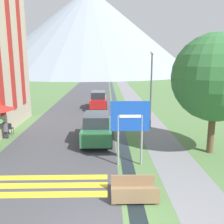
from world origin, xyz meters
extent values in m
plane|color=#517542|center=(0.00, 20.00, 0.00)|extent=(160.00, 160.00, 0.00)
cube|color=#424247|center=(-2.50, 30.00, 0.00)|extent=(6.40, 60.00, 0.01)
cube|color=slate|center=(3.60, 30.00, 0.00)|extent=(2.20, 60.00, 0.01)
cube|color=black|center=(1.20, 30.00, 0.00)|extent=(0.60, 60.00, 0.00)
cube|color=yellow|center=(-2.50, 2.31, 0.01)|extent=(5.44, 0.44, 0.01)
cube|color=yellow|center=(-2.50, 3.01, 0.01)|extent=(5.44, 0.44, 0.01)
cube|color=yellow|center=(-2.50, 3.71, 0.01)|extent=(5.44, 0.44, 0.01)
cone|color=gray|center=(-5.65, 86.45, 14.69)|extent=(73.58, 73.58, 29.38)
cube|color=maroon|center=(-6.59, 12.00, 5.71)|extent=(0.06, 0.70, 8.57)
cube|color=maroon|center=(-6.59, 14.16, 5.71)|extent=(0.06, 0.70, 8.57)
cylinder|color=gray|center=(0.74, 5.00, 1.24)|extent=(0.10, 0.10, 2.48)
cylinder|color=gray|center=(1.87, 5.00, 1.24)|extent=(0.10, 0.10, 2.48)
cube|color=#1947B7|center=(1.30, 4.98, 2.43)|extent=(1.85, 0.05, 1.43)
cube|color=white|center=(1.30, 4.95, 2.43)|extent=(1.01, 0.02, 0.14)
cube|color=#846647|center=(1.20, 2.04, 0.14)|extent=(1.70, 1.10, 0.12)
cube|color=#846647|center=(1.20, 1.53, 0.43)|extent=(1.70, 0.08, 0.45)
cube|color=#846647|center=(1.20, 2.55, 0.43)|extent=(1.70, 0.08, 0.45)
cube|color=#846647|center=(0.43, 2.04, 0.04)|extent=(0.16, 0.99, 0.08)
cube|color=#846647|center=(1.97, 2.04, 0.04)|extent=(0.16, 0.99, 0.08)
cube|color=#28663D|center=(-0.40, 8.53, 0.72)|extent=(1.75, 4.13, 0.84)
cube|color=#23282D|center=(-0.40, 8.32, 1.48)|extent=(1.49, 2.27, 0.68)
cylinder|color=black|center=(-1.23, 9.81, 0.30)|extent=(0.18, 0.60, 0.60)
cylinder|color=black|center=(0.43, 9.81, 0.30)|extent=(0.18, 0.60, 0.60)
cylinder|color=black|center=(-1.23, 7.25, 0.30)|extent=(0.18, 0.60, 0.60)
cylinder|color=black|center=(0.43, 7.25, 0.30)|extent=(0.18, 0.60, 0.60)
cube|color=#A31919|center=(-0.63, 19.15, 0.72)|extent=(1.64, 4.07, 0.84)
cube|color=#23282D|center=(-0.63, 18.94, 1.48)|extent=(1.39, 2.24, 0.68)
cylinder|color=black|center=(-1.41, 20.41, 0.30)|extent=(0.18, 0.60, 0.60)
cylinder|color=black|center=(0.15, 20.41, 0.30)|extent=(0.18, 0.60, 0.60)
cylinder|color=black|center=(-1.41, 17.88, 0.30)|extent=(0.18, 0.60, 0.60)
cylinder|color=black|center=(0.15, 17.88, 0.30)|extent=(0.18, 0.60, 0.60)
cube|color=#232328|center=(-6.74, 10.07, 0.45)|extent=(0.40, 0.40, 0.04)
cube|color=#232328|center=(-6.74, 9.89, 0.65)|extent=(0.40, 0.04, 0.40)
cylinder|color=#232328|center=(-6.91, 10.24, 0.23)|extent=(0.03, 0.03, 0.45)
cylinder|color=#232328|center=(-6.57, 10.24, 0.23)|extent=(0.03, 0.03, 0.45)
cylinder|color=#232328|center=(-6.91, 9.90, 0.23)|extent=(0.03, 0.03, 0.45)
cylinder|color=#232328|center=(-6.57, 9.90, 0.23)|extent=(0.03, 0.03, 0.45)
cube|color=#232328|center=(-6.37, 10.08, 0.45)|extent=(0.40, 0.40, 0.04)
cube|color=#232328|center=(-6.37, 9.90, 0.65)|extent=(0.40, 0.04, 0.40)
cylinder|color=#232328|center=(-6.54, 10.25, 0.23)|extent=(0.03, 0.03, 0.45)
cylinder|color=#232328|center=(-6.20, 10.25, 0.23)|extent=(0.03, 0.03, 0.45)
cylinder|color=#232328|center=(-6.54, 9.91, 0.23)|extent=(0.03, 0.03, 0.45)
cylinder|color=#232328|center=(-6.20, 9.91, 0.23)|extent=(0.03, 0.03, 0.45)
cylinder|color=#282833|center=(-6.42, 9.29, 0.23)|extent=(0.14, 0.14, 0.46)
cylinder|color=#282833|center=(-6.24, 9.29, 0.23)|extent=(0.14, 0.14, 0.46)
cylinder|color=#4C4C56|center=(-6.33, 9.29, 0.76)|extent=(0.32, 0.32, 0.60)
sphere|color=beige|center=(-6.33, 9.29, 1.16)|extent=(0.22, 0.22, 0.22)
cylinder|color=#515156|center=(3.45, 11.63, 2.69)|extent=(0.12, 0.12, 5.39)
sphere|color=silver|center=(3.45, 11.63, 5.51)|extent=(0.28, 0.28, 0.28)
cylinder|color=brown|center=(5.89, 6.55, 1.08)|extent=(0.36, 0.36, 2.17)
sphere|color=#336B38|center=(5.89, 6.55, 4.12)|extent=(4.59, 4.59, 4.59)
camera|label=1|loc=(0.19, -6.36, 5.05)|focal=40.00mm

